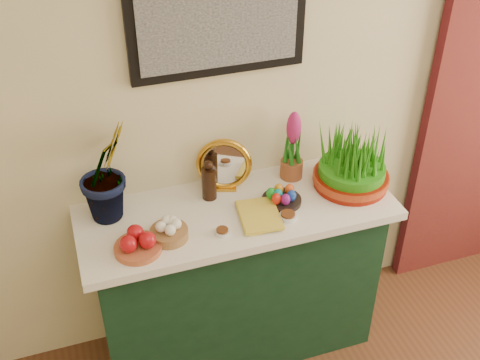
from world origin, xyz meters
name	(u,v)px	position (x,y,z in m)	size (l,w,h in m)	color
sideboard	(237,283)	(-0.25, 2.00, 0.42)	(1.30, 0.45, 0.85)	#12331E
tablecloth	(236,211)	(-0.25, 2.00, 0.87)	(1.40, 0.55, 0.04)	silver
hyacinth_green	(104,157)	(-0.78, 2.13, 1.18)	(0.29, 0.25, 0.58)	#1D6816
apple_bowl	(137,243)	(-0.72, 1.86, 0.93)	(0.25, 0.25, 0.10)	#A9512F
garlic_basket	(169,231)	(-0.58, 1.90, 0.93)	(0.16, 0.16, 0.09)	#9F6D40
vinegar_cruet	(209,182)	(-0.35, 2.11, 0.98)	(0.07, 0.07, 0.20)	black
mirror	(224,165)	(-0.26, 2.16, 1.01)	(0.26, 0.13, 0.25)	#C78B23
book	(240,218)	(-0.27, 1.91, 0.91)	(0.15, 0.23, 0.03)	gold
spice_dish_left	(222,232)	(-0.37, 1.85, 0.90)	(0.06, 0.06, 0.03)	silver
spice_dish_right	(288,216)	(-0.07, 1.86, 0.90)	(0.08, 0.08, 0.03)	silver
egg_plate	(282,197)	(-0.05, 1.97, 0.92)	(0.20, 0.20, 0.07)	black
hyacinth_pink	(293,149)	(0.06, 2.15, 1.05)	(0.11, 0.11, 0.35)	brown
wheatgrass_sabzeh	(353,162)	(0.30, 2.00, 1.02)	(0.35, 0.35, 0.29)	maroon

